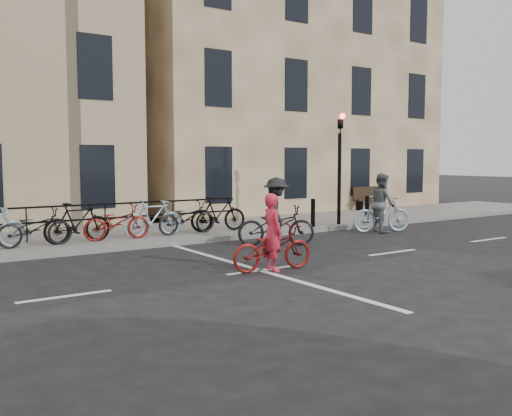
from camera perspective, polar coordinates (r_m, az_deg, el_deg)
ground at (r=11.93m, az=0.37°, el=-6.27°), size 120.00×120.00×0.00m
building_east at (r=27.78m, az=0.40°, el=12.90°), size 14.00×10.00×12.00m
traffic_light at (r=18.98m, az=8.38°, el=5.31°), size 0.18×0.30×3.90m
bollard_east at (r=18.20m, az=5.72°, el=-0.48°), size 0.14×0.14×0.90m
bollard_west at (r=19.83m, az=11.04°, el=-0.10°), size 0.14×0.14×0.90m
bench at (r=24.81m, az=11.17°, el=1.07°), size 1.60×0.41×0.97m
parked_bikes at (r=15.25m, az=-19.50°, el=-1.63°), size 11.45×1.23×1.05m
cyclist_pink at (r=11.83m, az=1.65°, el=-3.62°), size 1.87×0.85×1.61m
cyclist_grey at (r=18.35m, az=12.48°, el=-0.05°), size 2.00×1.17×1.87m
cyclist_dark at (r=15.18m, az=2.03°, el=-1.10°), size 2.15×1.57×1.83m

